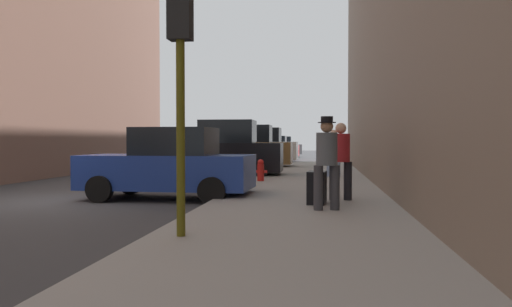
# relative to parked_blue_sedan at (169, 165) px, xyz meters

# --- Properties ---
(ground_plane) EXTENTS (120.00, 120.00, 0.00)m
(ground_plane) POSITION_rel_parked_blue_sedan_xyz_m (-2.65, -0.83, -0.85)
(ground_plane) COLOR #38383A
(sidewalk) EXTENTS (4.00, 40.00, 0.15)m
(sidewalk) POSITION_rel_parked_blue_sedan_xyz_m (3.35, -0.83, -0.77)
(sidewalk) COLOR gray
(sidewalk) RESTS_ON ground_plane
(parked_blue_sedan) EXTENTS (4.24, 2.14, 1.79)m
(parked_blue_sedan) POSITION_rel_parked_blue_sedan_xyz_m (0.00, 0.00, 0.00)
(parked_blue_sedan) COLOR navy
(parked_blue_sedan) RESTS_ON ground_plane
(parked_black_suv) EXTENTS (4.63, 2.12, 2.25)m
(parked_black_suv) POSITION_rel_parked_blue_sedan_xyz_m (-0.00, 7.01, 0.18)
(parked_black_suv) COLOR black
(parked_black_suv) RESTS_ON ground_plane
(parked_bronze_suv) EXTENTS (4.60, 2.06, 2.25)m
(parked_bronze_suv) POSITION_rel_parked_blue_sedan_xyz_m (-0.00, 13.25, 0.18)
(parked_bronze_suv) COLOR brown
(parked_bronze_suv) RESTS_ON ground_plane
(parked_white_van) EXTENTS (4.64, 2.14, 2.25)m
(parked_white_van) POSITION_rel_parked_blue_sedan_xyz_m (-0.00, 18.99, 0.18)
(parked_white_van) COLOR silver
(parked_white_van) RESTS_ON ground_plane
(parked_red_hatchback) EXTENTS (4.23, 2.11, 1.79)m
(parked_red_hatchback) POSITION_rel_parked_blue_sedan_xyz_m (0.00, 25.07, 0.00)
(parked_red_hatchback) COLOR #B2191E
(parked_red_hatchback) RESTS_ON ground_plane
(parked_gray_coupe) EXTENTS (4.26, 2.18, 1.79)m
(parked_gray_coupe) POSITION_rel_parked_blue_sedan_xyz_m (-0.00, 31.25, 0.00)
(parked_gray_coupe) COLOR slate
(parked_gray_coupe) RESTS_ON ground_plane
(fire_hydrant) EXTENTS (0.42, 0.22, 0.70)m
(fire_hydrant) POSITION_rel_parked_blue_sedan_xyz_m (1.80, 4.03, -0.35)
(fire_hydrant) COLOR red
(fire_hydrant) RESTS_ON sidewalk
(traffic_light) EXTENTS (0.32, 0.32, 3.60)m
(traffic_light) POSITION_rel_parked_blue_sedan_xyz_m (1.85, -5.37, 1.91)
(traffic_light) COLOR #514C0F
(traffic_light) RESTS_ON sidewalk
(pedestrian_in_red_jacket) EXTENTS (0.52, 0.45, 1.71)m
(pedestrian_in_red_jacket) POSITION_rel_parked_blue_sedan_xyz_m (4.20, -0.89, 0.26)
(pedestrian_in_red_jacket) COLOR black
(pedestrian_in_red_jacket) RESTS_ON sidewalk
(pedestrian_with_beanie) EXTENTS (0.53, 0.47, 1.78)m
(pedestrian_with_beanie) POSITION_rel_parked_blue_sedan_xyz_m (3.88, -2.52, 0.29)
(pedestrian_with_beanie) COLOR #333338
(pedestrian_with_beanie) RESTS_ON sidewalk
(pedestrian_in_jeans) EXTENTS (0.53, 0.47, 1.71)m
(pedestrian_in_jeans) POSITION_rel_parked_blue_sedan_xyz_m (4.20, 6.27, 0.26)
(pedestrian_in_jeans) COLOR #728CB2
(pedestrian_in_jeans) RESTS_ON sidewalk
(rolling_suitcase) EXTENTS (0.42, 0.60, 1.04)m
(rolling_suitcase) POSITION_rel_parked_blue_sedan_xyz_m (3.68, -1.63, -0.36)
(rolling_suitcase) COLOR black
(rolling_suitcase) RESTS_ON sidewalk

